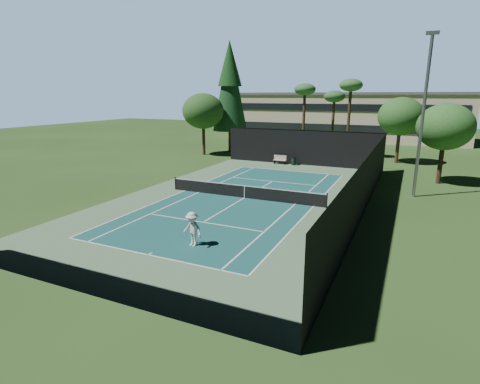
{
  "coord_description": "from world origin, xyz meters",
  "views": [
    {
      "loc": [
        11.43,
        -25.75,
        7.77
      ],
      "look_at": [
        1.0,
        -3.0,
        1.3
      ],
      "focal_mm": 28.0,
      "sensor_mm": 36.0,
      "label": 1
    }
  ],
  "objects_px": {
    "park_bench": "(280,159)",
    "tennis_net": "(244,191)",
    "tennis_ball_d": "(248,180)",
    "trash_bin": "(294,161)",
    "tennis_ball_a": "(71,234)",
    "player": "(192,229)",
    "tennis_ball_b": "(235,186)",
    "tennis_ball_c": "(295,188)"
  },
  "relations": [
    {
      "from": "tennis_ball_a",
      "to": "tennis_ball_d",
      "type": "xyz_separation_m",
      "value": [
        3.72,
        17.18,
        0.0
      ]
    },
    {
      "from": "tennis_ball_a",
      "to": "tennis_ball_d",
      "type": "bearing_deg",
      "value": 77.79
    },
    {
      "from": "player",
      "to": "tennis_ball_d",
      "type": "distance_m",
      "value": 16.1
    },
    {
      "from": "tennis_ball_a",
      "to": "park_bench",
      "type": "xyz_separation_m",
      "value": [
        3.56,
        26.87,
        0.52
      ]
    },
    {
      "from": "tennis_ball_d",
      "to": "tennis_net",
      "type": "bearing_deg",
      "value": -69.23
    },
    {
      "from": "player",
      "to": "tennis_ball_c",
      "type": "height_order",
      "value": "player"
    },
    {
      "from": "tennis_ball_d",
      "to": "trash_bin",
      "type": "distance_m",
      "value": 9.74
    },
    {
      "from": "tennis_net",
      "to": "tennis_ball_a",
      "type": "xyz_separation_m",
      "value": [
        -5.9,
        -11.41,
        -0.53
      ]
    },
    {
      "from": "tennis_net",
      "to": "trash_bin",
      "type": "xyz_separation_m",
      "value": [
        -0.64,
        15.38,
        -0.08
      ]
    },
    {
      "from": "tennis_ball_c",
      "to": "trash_bin",
      "type": "height_order",
      "value": "trash_bin"
    },
    {
      "from": "player",
      "to": "trash_bin",
      "type": "height_order",
      "value": "player"
    },
    {
      "from": "player",
      "to": "tennis_ball_a",
      "type": "xyz_separation_m",
      "value": [
        -7.3,
        -1.51,
        -0.91
      ]
    },
    {
      "from": "tennis_ball_b",
      "to": "tennis_ball_c",
      "type": "relative_size",
      "value": 0.97
    },
    {
      "from": "tennis_ball_b",
      "to": "park_bench",
      "type": "distance_m",
      "value": 12.41
    },
    {
      "from": "trash_bin",
      "to": "tennis_ball_c",
      "type": "bearing_deg",
      "value": -72.72
    },
    {
      "from": "tennis_net",
      "to": "tennis_ball_a",
      "type": "bearing_deg",
      "value": -117.37
    },
    {
      "from": "tennis_ball_b",
      "to": "trash_bin",
      "type": "height_order",
      "value": "trash_bin"
    },
    {
      "from": "tennis_ball_c",
      "to": "tennis_ball_b",
      "type": "bearing_deg",
      "value": -162.52
    },
    {
      "from": "tennis_net",
      "to": "tennis_ball_d",
      "type": "height_order",
      "value": "tennis_net"
    },
    {
      "from": "player",
      "to": "tennis_ball_b",
      "type": "distance_m",
      "value": 13.48
    },
    {
      "from": "tennis_ball_a",
      "to": "tennis_ball_b",
      "type": "relative_size",
      "value": 0.93
    },
    {
      "from": "player",
      "to": "tennis_ball_c",
      "type": "distance_m",
      "value": 14.6
    },
    {
      "from": "park_bench",
      "to": "tennis_ball_c",
      "type": "bearing_deg",
      "value": -65.05
    },
    {
      "from": "tennis_ball_a",
      "to": "park_bench",
      "type": "height_order",
      "value": "park_bench"
    },
    {
      "from": "tennis_ball_d",
      "to": "park_bench",
      "type": "relative_size",
      "value": 0.04
    },
    {
      "from": "tennis_ball_a",
      "to": "tennis_ball_b",
      "type": "xyz_separation_m",
      "value": [
        3.67,
        14.46,
        0.0
      ]
    },
    {
      "from": "tennis_ball_d",
      "to": "trash_bin",
      "type": "relative_size",
      "value": 0.07
    },
    {
      "from": "player",
      "to": "tennis_ball_d",
      "type": "xyz_separation_m",
      "value": [
        -3.58,
        15.67,
        -0.91
      ]
    },
    {
      "from": "park_bench",
      "to": "tennis_net",
      "type": "bearing_deg",
      "value": -81.39
    },
    {
      "from": "tennis_net",
      "to": "tennis_ball_d",
      "type": "relative_size",
      "value": 207.95
    },
    {
      "from": "tennis_ball_c",
      "to": "tennis_ball_d",
      "type": "bearing_deg",
      "value": 166.69
    },
    {
      "from": "tennis_net",
      "to": "tennis_ball_b",
      "type": "relative_size",
      "value": 200.51
    },
    {
      "from": "tennis_net",
      "to": "park_bench",
      "type": "xyz_separation_m",
      "value": [
        -2.34,
        15.46,
        -0.01
      ]
    },
    {
      "from": "tennis_ball_b",
      "to": "tennis_ball_c",
      "type": "distance_m",
      "value": 5.18
    },
    {
      "from": "tennis_net",
      "to": "trash_bin",
      "type": "height_order",
      "value": "tennis_net"
    },
    {
      "from": "park_bench",
      "to": "trash_bin",
      "type": "xyz_separation_m",
      "value": [
        1.7,
        -0.08,
        -0.07
      ]
    },
    {
      "from": "tennis_ball_a",
      "to": "trash_bin",
      "type": "height_order",
      "value": "trash_bin"
    },
    {
      "from": "tennis_ball_b",
      "to": "trash_bin",
      "type": "xyz_separation_m",
      "value": [
        1.59,
        12.32,
        0.45
      ]
    },
    {
      "from": "park_bench",
      "to": "tennis_ball_b",
      "type": "bearing_deg",
      "value": -89.5
    },
    {
      "from": "tennis_ball_a",
      "to": "tennis_ball_c",
      "type": "xyz_separation_m",
      "value": [
        8.61,
        16.02,
        0.0
      ]
    },
    {
      "from": "tennis_ball_a",
      "to": "tennis_ball_b",
      "type": "height_order",
      "value": "tennis_ball_b"
    },
    {
      "from": "tennis_ball_a",
      "to": "trash_bin",
      "type": "distance_m",
      "value": 27.3
    }
  ]
}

